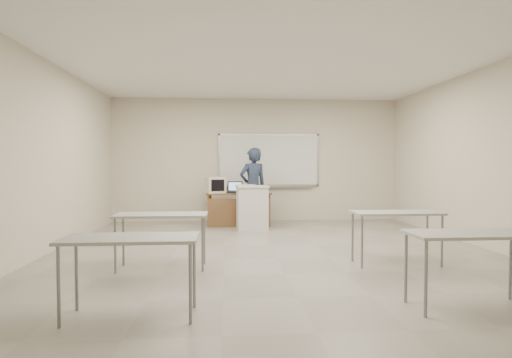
{
  "coord_description": "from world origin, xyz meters",
  "views": [
    {
      "loc": [
        -0.73,
        -5.83,
        1.37
      ],
      "look_at": [
        -0.15,
        2.2,
        1.09
      ],
      "focal_mm": 28.0,
      "sensor_mm": 36.0,
      "label": 1
    }
  ],
  "objects": [
    {
      "name": "mouse",
      "position": [
        0.09,
        3.1,
        0.77
      ],
      "size": [
        0.11,
        0.09,
        0.03
      ],
      "primitive_type": "ellipsoid",
      "rotation": [
        0.0,
        0.0,
        0.36
      ],
      "color": "#B0B2B8",
      "rests_on": "instructor_desk"
    },
    {
      "name": "laptop",
      "position": [
        -0.56,
        3.18,
        0.81
      ],
      "size": [
        0.34,
        0.32,
        0.25
      ],
      "rotation": [
        0.0,
        0.0,
        -0.08
      ],
      "color": "black",
      "rests_on": "instructor_desk"
    },
    {
      "name": "crt_monitor",
      "position": [
        -1.01,
        3.18,
        0.93
      ],
      "size": [
        0.39,
        0.44,
        0.37
      ],
      "rotation": [
        0.0,
        0.0,
        0.32
      ],
      "color": "beige",
      "rests_on": "instructor_desk"
    },
    {
      "name": "instructor_desk",
      "position": [
        -0.46,
        3.19,
        0.55
      ],
      "size": [
        1.46,
        0.73,
        0.75
      ],
      "rotation": [
        0.0,
        0.0,
        -0.02
      ],
      "color": "brown",
      "rests_on": "floor"
    },
    {
      "name": "whiteboard",
      "position": [
        0.3,
        3.97,
        1.48
      ],
      "size": [
        2.48,
        0.1,
        1.31
      ],
      "color": "white",
      "rests_on": "floor"
    },
    {
      "name": "student_desks",
      "position": [
        -0.0,
        -1.35,
        0.67
      ],
      "size": [
        4.4,
        2.2,
        0.73
      ],
      "color": "#AEADA8",
      "rests_on": "floor"
    },
    {
      "name": "keyboard",
      "position": [
        -0.35,
        2.5,
        0.95
      ],
      "size": [
        0.44,
        0.16,
        0.02
      ],
      "primitive_type": "cube",
      "rotation": [
        0.0,
        0.0,
        -0.04
      ],
      "color": "beige",
      "rests_on": "podium"
    },
    {
      "name": "floor",
      "position": [
        0.0,
        0.0,
        -0.01
      ],
      "size": [
        7.0,
        8.0,
        0.01
      ],
      "primitive_type": "cube",
      "color": "gray",
      "rests_on": "ground"
    },
    {
      "name": "presenter",
      "position": [
        -0.15,
        3.15,
        0.88
      ],
      "size": [
        0.76,
        0.63,
        1.77
      ],
      "primitive_type": "imported",
      "rotation": [
        0.0,
        0.0,
        3.52
      ],
      "color": "black",
      "rests_on": "floor"
    },
    {
      "name": "podium",
      "position": [
        -0.2,
        2.62,
        0.47
      ],
      "size": [
        0.67,
        0.49,
        0.94
      ],
      "rotation": [
        0.0,
        0.0,
        0.08
      ],
      "color": "silver",
      "rests_on": "floor"
    }
  ]
}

